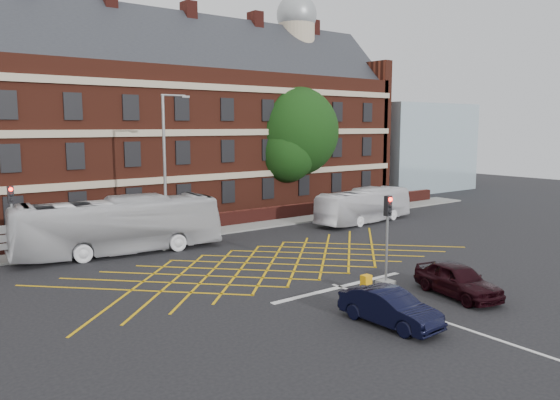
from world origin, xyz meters
TOP-DOWN VIEW (x-y plane):
  - ground at (0.00, 0.00)m, footprint 120.00×120.00m
  - victorian_building at (0.25, 22.00)m, footprint 51.00×12.17m
  - boundary_wall at (0.00, 13.00)m, footprint 56.00×0.50m
  - far_pavement at (0.00, 12.00)m, footprint 60.00×3.00m
  - glass_block at (34.00, 21.00)m, footprint 14.00×10.00m
  - box_junction_hatching at (0.00, 2.00)m, footprint 8.22×8.22m
  - stop_line at (0.00, -3.50)m, footprint 8.00×0.30m
  - centre_line at (0.00, -10.00)m, footprint 0.15×14.00m
  - bus_left at (-5.66, 9.45)m, footprint 12.27×4.15m
  - bus_right at (13.50, 7.98)m, footprint 9.68×3.30m
  - car_navy at (-1.90, -8.18)m, footprint 1.62×4.19m
  - car_maroon at (3.20, -7.62)m, footprint 2.65×4.64m
  - deciduous_tree at (13.74, 17.21)m, footprint 8.28×8.22m
  - traffic_light_near at (2.02, -4.51)m, footprint 0.70×0.70m
  - traffic_light_far at (-11.14, 10.67)m, footprint 0.70×0.70m
  - street_lamp at (-2.75, 9.04)m, footprint 2.25×1.00m
  - utility_cabinet at (0.37, -4.78)m, footprint 0.44×0.35m

SIDE VIEW (x-z plane):
  - ground at x=0.00m, z-range 0.00..0.00m
  - box_junction_hatching at x=0.00m, z-range 0.00..0.02m
  - stop_line at x=0.00m, z-range 0.00..0.02m
  - centre_line at x=0.00m, z-range 0.00..0.02m
  - far_pavement at x=0.00m, z-range 0.00..0.12m
  - utility_cabinet at x=0.37m, z-range 0.00..0.80m
  - boundary_wall at x=0.00m, z-range 0.00..1.10m
  - car_navy at x=-1.90m, z-range 0.00..1.36m
  - car_maroon at x=3.20m, z-range 0.00..1.49m
  - bus_right at x=13.50m, z-range 0.00..2.64m
  - bus_left at x=-5.66m, z-range 0.00..3.35m
  - traffic_light_near at x=2.02m, z-range -0.37..3.90m
  - traffic_light_far at x=-11.14m, z-range -0.37..3.90m
  - street_lamp at x=-2.75m, z-range -1.43..7.97m
  - glass_block at x=34.00m, z-range 0.00..10.00m
  - deciduous_tree at x=13.74m, z-range 0.88..12.01m
  - victorian_building at x=0.25m, z-range -2.36..18.04m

